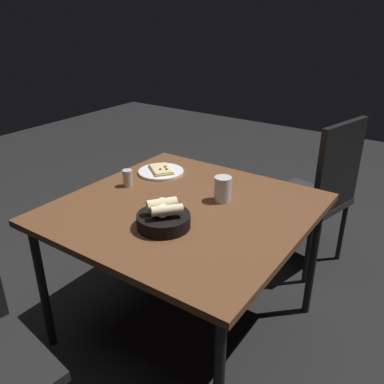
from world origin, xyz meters
name	(u,v)px	position (x,y,z in m)	size (l,w,h in m)	color
ground	(186,326)	(0.00, 0.00, 0.00)	(8.00, 8.00, 0.00)	black
dining_table	(185,217)	(0.00, 0.00, 0.65)	(1.07, 1.06, 0.70)	brown
pizza_plate	(161,171)	(-0.34, 0.26, 0.71)	(0.25, 0.25, 0.04)	white
bread_basket	(164,218)	(0.04, -0.20, 0.74)	(0.22, 0.22, 0.12)	black
beer_glass	(223,190)	(0.11, 0.15, 0.76)	(0.08, 0.08, 0.12)	silver
pepper_shaker	(128,179)	(-0.37, 0.02, 0.74)	(0.05, 0.05, 0.09)	#BFB299
chair_near	(319,188)	(0.33, 0.92, 0.54)	(0.53, 0.53, 0.96)	#272727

